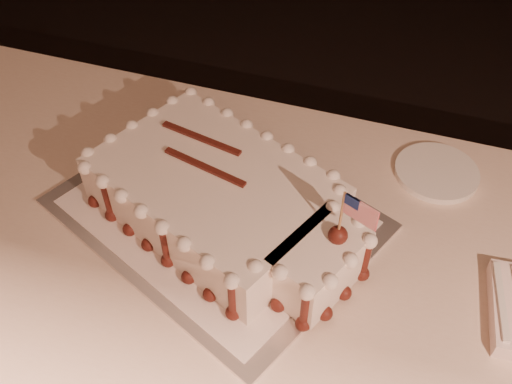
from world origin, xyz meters
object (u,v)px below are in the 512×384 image
(banquet_table, at_px, (286,352))
(sheet_cake, at_px, (226,201))
(side_plate, at_px, (437,172))
(cake_board, at_px, (216,214))

(banquet_table, xyz_separation_m, sheet_cake, (-0.13, 0.02, 0.43))
(side_plate, bearing_deg, banquet_table, -128.56)
(sheet_cake, bearing_deg, cake_board, 156.69)
(cake_board, height_order, sheet_cake, sheet_cake)
(banquet_table, bearing_deg, cake_board, 168.43)
(banquet_table, bearing_deg, sheet_cake, 170.94)
(banquet_table, height_order, side_plate, side_plate)
(cake_board, distance_m, side_plate, 0.45)
(sheet_cake, height_order, side_plate, sheet_cake)
(sheet_cake, bearing_deg, side_plate, 35.62)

